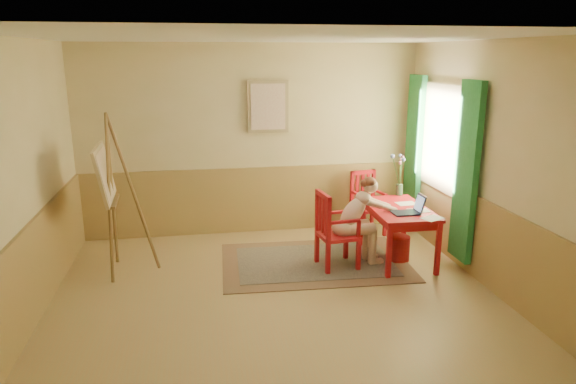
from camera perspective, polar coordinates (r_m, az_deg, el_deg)
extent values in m
cube|color=tan|center=(5.98, -1.46, -11.34)|extent=(5.00, 4.50, 0.02)
cube|color=white|center=(5.36, -1.67, 16.80)|extent=(5.00, 4.50, 0.02)
cube|color=#CDBA7D|center=(7.70, -4.09, 5.66)|extent=(5.00, 0.02, 2.80)
cube|color=#CDBA7D|center=(3.38, 4.24, -6.55)|extent=(5.00, 0.02, 2.80)
cube|color=#CDBA7D|center=(5.71, -27.34, 0.74)|extent=(0.02, 4.50, 2.80)
cube|color=#CDBA7D|center=(6.37, 21.41, 2.71)|extent=(0.02, 4.50, 2.80)
cube|color=#A28448|center=(7.87, -3.95, -0.85)|extent=(5.00, 0.04, 1.00)
cube|color=#A28448|center=(5.96, -26.03, -7.66)|extent=(0.04, 4.50, 1.00)
cube|color=#A28448|center=(6.59, 20.45, -4.96)|extent=(0.04, 4.50, 1.00)
cube|color=white|center=(7.27, 16.79, 5.71)|extent=(0.02, 1.00, 1.30)
cube|color=tan|center=(7.26, 16.65, 5.71)|extent=(0.03, 1.12, 1.42)
cube|color=green|center=(6.61, 19.05, 2.01)|extent=(0.08, 0.45, 2.20)
cube|color=green|center=(7.98, 13.69, 4.51)|extent=(0.08, 0.45, 2.20)
cube|color=tan|center=(7.62, -2.23, 9.38)|extent=(0.60, 0.04, 0.76)
cube|color=beige|center=(7.59, -2.20, 9.36)|extent=(0.50, 0.02, 0.66)
cube|color=#8C7251|center=(6.83, 2.97, -7.71)|extent=(2.47, 1.71, 0.01)
cube|color=black|center=(6.83, 2.97, -7.65)|extent=(2.05, 1.29, 0.01)
cube|color=red|center=(6.84, 12.11, -1.84)|extent=(0.74, 1.21, 0.04)
cube|color=red|center=(6.86, 12.08, -2.40)|extent=(0.64, 1.11, 0.10)
cube|color=red|center=(6.36, 11.06, -6.51)|extent=(0.06, 0.06, 0.68)
cube|color=red|center=(6.60, 16.20, -6.05)|extent=(0.06, 0.06, 0.68)
cube|color=red|center=(7.34, 8.14, -3.43)|extent=(0.06, 0.06, 0.68)
cube|color=red|center=(7.55, 12.69, -3.15)|extent=(0.06, 0.06, 0.68)
cube|color=red|center=(6.57, 5.49, -4.78)|extent=(0.51, 0.49, 0.04)
cube|color=red|center=(6.41, 4.41, -7.42)|extent=(0.06, 0.06, 0.40)
cube|color=red|center=(6.56, 7.76, -6.97)|extent=(0.06, 0.06, 0.40)
cube|color=red|center=(6.75, 3.19, -6.23)|extent=(0.06, 0.06, 0.40)
cube|color=red|center=(6.89, 6.40, -5.83)|extent=(0.06, 0.06, 0.40)
cube|color=red|center=(6.23, 4.51, -2.98)|extent=(0.06, 0.06, 0.55)
cube|color=red|center=(6.58, 3.26, -1.99)|extent=(0.06, 0.06, 0.55)
cube|color=red|center=(6.34, 3.91, -0.36)|extent=(0.10, 0.44, 0.06)
cube|color=red|center=(6.32, 4.19, -2.86)|extent=(0.04, 0.05, 0.45)
cube|color=red|center=(6.41, 3.86, -2.60)|extent=(0.04, 0.05, 0.45)
cube|color=red|center=(6.50, 3.55, -2.35)|extent=(0.04, 0.05, 0.45)
cube|color=red|center=(6.32, 6.22, -3.28)|extent=(0.41, 0.09, 0.03)
cube|color=red|center=(6.44, 7.79, -4.03)|extent=(0.04, 0.04, 0.22)
cube|color=red|center=(6.67, 4.90, -2.29)|extent=(0.41, 0.09, 0.03)
cube|color=red|center=(6.77, 6.41, -3.02)|extent=(0.04, 0.04, 0.22)
cube|color=red|center=(7.87, 8.83, -1.75)|extent=(0.49, 0.50, 0.04)
cube|color=red|center=(8.00, 6.95, -2.97)|extent=(0.06, 0.06, 0.38)
cube|color=red|center=(7.68, 8.30, -3.78)|extent=(0.06, 0.06, 0.38)
cube|color=red|center=(8.18, 9.22, -2.67)|extent=(0.06, 0.06, 0.38)
cube|color=red|center=(7.86, 10.63, -3.45)|extent=(0.06, 0.06, 0.38)
cube|color=red|center=(7.87, 7.06, 0.43)|extent=(0.06, 0.06, 0.52)
cube|color=red|center=(8.04, 9.36, 0.67)|extent=(0.06, 0.06, 0.52)
cube|color=red|center=(7.90, 8.28, 2.17)|extent=(0.41, 0.13, 0.06)
cube|color=red|center=(7.91, 7.63, 0.39)|extent=(0.05, 0.04, 0.42)
cube|color=red|center=(7.96, 8.22, 0.45)|extent=(0.05, 0.04, 0.42)
cube|color=red|center=(8.00, 8.81, 0.51)|extent=(0.05, 0.04, 0.42)
cube|color=red|center=(7.72, 7.72, -0.27)|extent=(0.11, 0.39, 0.03)
cube|color=red|center=(7.59, 8.36, -1.36)|extent=(0.04, 0.04, 0.21)
cube|color=red|center=(7.90, 10.05, -0.02)|extent=(0.11, 0.39, 0.03)
cube|color=red|center=(7.77, 10.71, -1.08)|extent=(0.04, 0.04, 0.21)
ellipsoid|color=beige|center=(6.58, 6.03, -4.02)|extent=(0.30, 0.35, 0.21)
cylinder|color=beige|center=(6.59, 7.85, -4.14)|extent=(0.42, 0.19, 0.14)
cylinder|color=beige|center=(6.73, 7.26, -3.71)|extent=(0.42, 0.19, 0.14)
cylinder|color=beige|center=(6.75, 9.26, -5.89)|extent=(0.12, 0.12, 0.46)
cylinder|color=beige|center=(6.88, 8.66, -5.44)|extent=(0.12, 0.12, 0.46)
cube|color=beige|center=(6.85, 9.62, -7.60)|extent=(0.20, 0.10, 0.07)
cube|color=beige|center=(6.99, 9.01, -7.12)|extent=(0.20, 0.10, 0.07)
ellipsoid|color=beige|center=(6.57, 7.17, -2.22)|extent=(0.47, 0.32, 0.48)
ellipsoid|color=beige|center=(6.57, 8.30, -0.66)|extent=(0.22, 0.29, 0.16)
sphere|color=beige|center=(6.58, 9.10, 0.66)|extent=(0.20, 0.20, 0.18)
ellipsoid|color=brown|center=(6.56, 8.97, 1.09)|extent=(0.19, 0.20, 0.13)
sphere|color=brown|center=(6.53, 8.40, 0.97)|extent=(0.11, 0.11, 0.10)
cylinder|color=beige|center=(6.51, 9.47, -1.32)|extent=(0.20, 0.08, 0.14)
cylinder|color=beige|center=(6.64, 10.95, -1.75)|extent=(0.27, 0.16, 0.16)
sphere|color=beige|center=(6.55, 10.17, -1.52)|extent=(0.09, 0.09, 0.08)
sphere|color=beige|center=(6.73, 11.71, -1.96)|extent=(0.08, 0.08, 0.07)
cylinder|color=beige|center=(6.74, 8.46, -0.71)|extent=(0.21, 0.12, 0.14)
cylinder|color=beige|center=(6.83, 10.05, -1.22)|extent=(0.27, 0.10, 0.16)
sphere|color=beige|center=(6.79, 9.07, -0.87)|extent=(0.09, 0.09, 0.08)
sphere|color=beige|center=(6.88, 11.02, -1.56)|extent=(0.08, 0.08, 0.07)
cube|color=#1E2338|center=(6.59, 12.79, -2.25)|extent=(0.32, 0.24, 0.02)
cube|color=#2D3342|center=(6.59, 12.79, -2.22)|extent=(0.28, 0.19, 0.00)
cube|color=#1E2338|center=(6.64, 14.34, -1.19)|extent=(0.07, 0.23, 0.22)
cube|color=#99BFF2|center=(6.64, 14.24, -1.23)|extent=(0.05, 0.19, 0.18)
cube|color=white|center=(6.48, 15.61, -2.80)|extent=(0.32, 0.28, 0.00)
cube|color=white|center=(7.03, 12.91, -1.24)|extent=(0.28, 0.21, 0.00)
cube|color=white|center=(6.97, 9.52, -1.20)|extent=(0.32, 0.30, 0.00)
cube|color=white|center=(6.75, 14.20, -1.99)|extent=(0.27, 0.20, 0.00)
cylinder|color=#3F724C|center=(7.42, 12.15, 0.26)|extent=(0.12, 0.12, 0.15)
cylinder|color=#3F7233|center=(7.39, 11.81, 2.29)|extent=(0.10, 0.10, 0.41)
sphere|color=#728CD8|center=(7.37, 11.45, 3.90)|extent=(0.08, 0.08, 0.06)
cylinder|color=#3F7233|center=(7.32, 12.33, 2.22)|extent=(0.03, 0.10, 0.43)
sphere|color=pink|center=(7.23, 12.49, 3.80)|extent=(0.05, 0.05, 0.04)
cylinder|color=#3F7233|center=(7.39, 12.21, 1.91)|extent=(0.02, 0.05, 0.32)
sphere|color=pink|center=(7.38, 12.24, 3.14)|extent=(0.06, 0.06, 0.05)
cylinder|color=#3F7233|center=(7.30, 12.38, 2.07)|extent=(0.03, 0.14, 0.40)
sphere|color=#728CD8|center=(7.20, 12.60, 3.50)|extent=(0.07, 0.07, 0.06)
cylinder|color=#3F7233|center=(7.42, 12.28, 2.10)|extent=(0.06, 0.11, 0.35)
sphere|color=pink|center=(7.44, 12.38, 3.51)|extent=(0.07, 0.07, 0.05)
cylinder|color=#3F7233|center=(7.40, 12.27, 2.09)|extent=(0.04, 0.06, 0.36)
sphere|color=pink|center=(7.39, 12.36, 3.50)|extent=(0.06, 0.06, 0.05)
cylinder|color=#3F7233|center=(7.42, 12.22, 2.31)|extent=(0.04, 0.12, 0.41)
sphere|color=#728CD8|center=(7.43, 12.27, 3.94)|extent=(0.06, 0.06, 0.05)
cylinder|color=maroon|center=(7.00, 12.01, -6.08)|extent=(0.41, 0.41, 0.33)
cylinder|color=olive|center=(6.44, -19.08, -0.70)|extent=(0.08, 0.37, 1.99)
cylinder|color=olive|center=(6.75, -18.81, 0.02)|extent=(0.11, 0.36, 1.99)
cylinder|color=olive|center=(6.57, -16.62, -0.20)|extent=(0.52, 0.06, 1.99)
cylinder|color=olive|center=(6.62, -19.11, -1.02)|extent=(0.06, 0.56, 0.03)
cube|color=olive|center=(6.61, -18.56, -0.99)|extent=(0.09, 0.60, 0.03)
cube|color=tan|center=(6.54, -19.59, 1.91)|extent=(0.19, 0.88, 0.66)
cube|color=beige|center=(6.53, -19.41, 1.92)|extent=(0.15, 0.80, 0.57)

